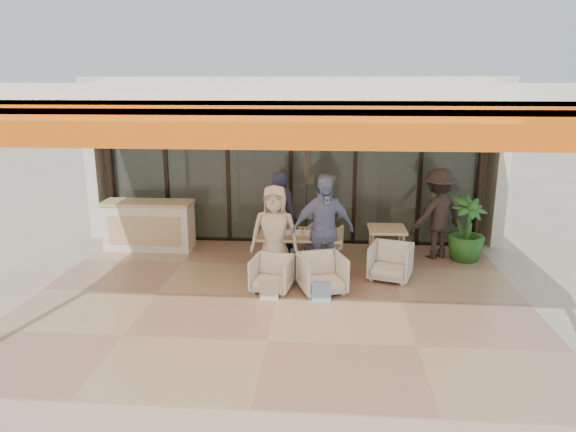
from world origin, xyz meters
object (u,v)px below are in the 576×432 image
(chair_near_right, at_px, (322,272))
(standing_woman, at_px, (437,214))
(diner_grey, at_px, (323,220))
(host_counter, at_px, (149,225))
(potted_palm, at_px, (466,229))
(side_table, at_px, (387,233))
(side_chair, at_px, (391,260))
(diner_cream, at_px, (275,234))
(chair_far_left, at_px, (282,240))
(diner_periwinkle, at_px, (323,230))
(diner_navy, at_px, (279,218))
(chair_near_left, at_px, (272,272))
(chair_far_right, at_px, (323,239))
(dining_table, at_px, (300,236))

(chair_near_right, relative_size, standing_woman, 0.40)
(diner_grey, xyz_separation_m, standing_woman, (2.22, 0.52, 0.02))
(host_counter, xyz_separation_m, potted_palm, (6.40, -0.22, 0.11))
(host_counter, bearing_deg, side_table, -6.91)
(side_table, height_order, potted_palm, potted_palm)
(host_counter, height_order, side_chair, host_counter)
(chair_near_right, bearing_deg, diner_cream, 129.58)
(chair_near_right, distance_m, diner_grey, 1.50)
(host_counter, height_order, chair_far_left, host_counter)
(chair_near_right, height_order, diner_periwinkle, diner_periwinkle)
(diner_navy, height_order, diner_grey, diner_navy)
(side_table, bearing_deg, side_chair, -90.00)
(chair_near_left, xyz_separation_m, diner_navy, (0.00, 1.40, 0.57))
(host_counter, xyz_separation_m, standing_woman, (5.85, -0.09, 0.37))
(chair_far_right, relative_size, diner_grey, 0.38)
(chair_near_left, height_order, chair_near_right, chair_near_right)
(chair_near_right, height_order, standing_woman, standing_woman)
(chair_near_left, xyz_separation_m, side_table, (2.04, 1.42, 0.31))
(chair_far_left, xyz_separation_m, chair_near_right, (0.84, -1.90, 0.05))
(chair_far_left, height_order, diner_navy, diner_navy)
(diner_navy, distance_m, side_chair, 2.23)
(chair_near_left, bearing_deg, side_table, 44.59)
(standing_woman, relative_size, potted_palm, 1.40)
(dining_table, bearing_deg, side_table, 16.04)
(chair_near_left, bearing_deg, side_chair, 27.97)
(dining_table, xyz_separation_m, diner_cream, (-0.41, -0.46, 0.17))
(diner_grey, bearing_deg, chair_far_left, -12.84)
(chair_near_right, height_order, diner_cream, diner_cream)
(chair_far_left, bearing_deg, chair_far_right, 178.35)
(diner_navy, height_order, side_table, diner_navy)
(standing_woman, bearing_deg, host_counter, -31.68)
(dining_table, height_order, chair_far_right, dining_table)
(host_counter, height_order, potted_palm, potted_palm)
(chair_far_left, bearing_deg, host_counter, -3.89)
(diner_grey, distance_m, diner_cream, 1.23)
(diner_grey, height_order, diner_periwinkle, diner_periwinkle)
(chair_near_right, relative_size, side_table, 0.98)
(chair_near_right, bearing_deg, chair_far_left, 94.19)
(side_chair, distance_m, standing_woman, 1.70)
(chair_near_left, bearing_deg, chair_near_right, 9.70)
(chair_near_left, distance_m, potted_palm, 4.04)
(dining_table, bearing_deg, chair_far_right, 65.73)
(diner_navy, bearing_deg, chair_near_left, 95.54)
(chair_far_right, distance_m, standing_woman, 2.29)
(diner_periwinkle, bearing_deg, diner_cream, 162.18)
(host_counter, height_order, diner_grey, diner_grey)
(diner_periwinkle, relative_size, standing_woman, 1.04)
(diner_grey, bearing_deg, side_table, -160.94)
(dining_table, bearing_deg, diner_cream, -132.26)
(chair_far_right, height_order, side_chair, side_chair)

